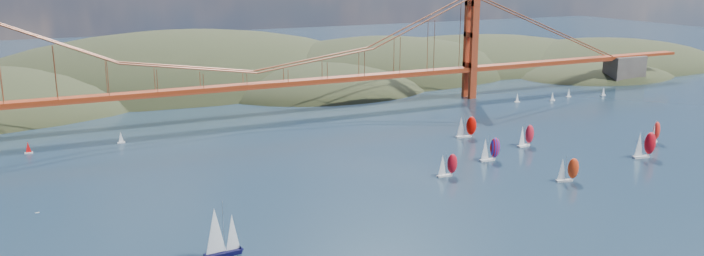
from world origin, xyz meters
The scene contains 17 objects.
headlands centered at (44.95, 278.29, -12.46)m, with size 725.00×225.00×96.00m.
bridge centered at (-1.75, 180.00, 32.23)m, with size 552.00×12.00×55.00m.
sloop_navy centered at (-55.73, 34.33, 6.40)m, with size 9.53×5.69×14.49m.
racer_0 centered at (31.42, 65.72, 4.14)m, with size 7.61×3.10×8.76m.
racer_1 centered at (64.65, 43.72, 4.26)m, with size 8.05×4.48×9.02m.
racer_2 centered at (110.93, 53.54, 5.17)m, with size 9.67×4.47×10.93m.
racer_3 centered at (81.48, 85.68, 4.54)m, with size 8.54×4.27×9.60m.
racer_4 centered at (132.28, 67.26, 4.52)m, with size 8.48×6.41×9.57m.
racer_5 centered at (67.99, 107.54, 4.77)m, with size 9.01×4.91×10.10m.
racer_rwb centered at (56.18, 75.08, 4.58)m, with size 8.42×3.43×9.69m.
distant_boat_2 centered at (-97.86, 158.97, 2.41)m, with size 3.00×2.00×4.70m.
distant_boat_3 centered at (-63.69, 159.88, 2.41)m, with size 3.00×2.00×4.70m.
distant_boat_4 centered at (135.10, 157.82, 2.41)m, with size 3.00×2.00×4.70m.
distant_boat_5 centered at (154.45, 152.96, 2.41)m, with size 3.00×2.00×4.70m.
distant_boat_6 centered at (169.71, 157.37, 2.41)m, with size 3.00×2.00×4.70m.
distant_boat_7 centered at (189.78, 152.19, 2.41)m, with size 3.00×2.00×4.70m.
gull centered at (-95.90, 19.10, 23.22)m, with size 0.90×0.25×0.17m.
Camera 1 is at (-94.48, -123.26, 71.51)m, focal length 35.00 mm.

